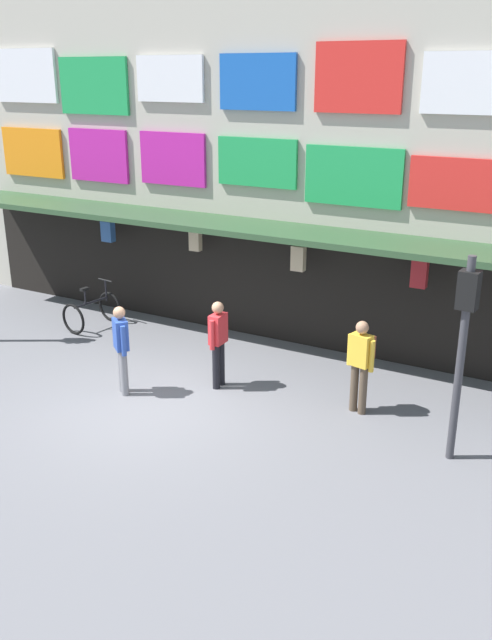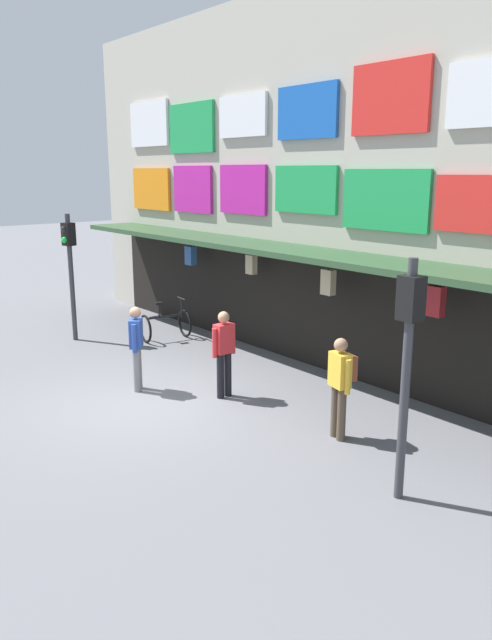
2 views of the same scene
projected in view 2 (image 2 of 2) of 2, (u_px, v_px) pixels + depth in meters
ground_plane at (150, 402)px, 11.48m from camera, size 80.00×80.00×0.00m
shopfront at (326, 183)px, 13.35m from camera, size 18.00×2.60×8.00m
traffic_light_near at (70, 257)px, 15.24m from camera, size 0.33×0.35×3.20m
traffic_light_far at (409, 342)px, 7.65m from camera, size 0.30×0.34×3.20m
bicycle_parked at (166, 325)px, 15.66m from camera, size 0.87×1.25×1.05m
pedestrian_in_black at (224, 349)px, 11.55m from camera, size 0.22×0.53×1.68m
pedestrian_in_blue at (136, 344)px, 11.93m from camera, size 0.43×0.40×1.68m
pedestrian_in_red at (341, 380)px, 9.74m from camera, size 0.52×0.42×1.68m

